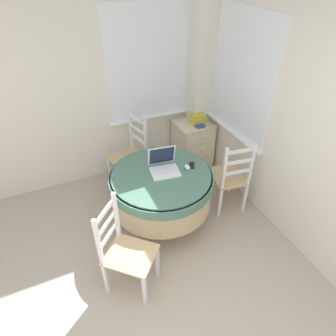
# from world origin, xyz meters

# --- Properties ---
(corner_room_shell) EXTENTS (4.25, 4.70, 2.55)m
(corner_room_shell) POSITION_xyz_m (1.13, 1.79, 1.28)
(corner_room_shell) COLOR silver
(corner_room_shell) RESTS_ON ground_plane
(round_dining_table) EXTENTS (1.13, 1.13, 0.72)m
(round_dining_table) POSITION_xyz_m (0.79, 1.61, 0.54)
(round_dining_table) COLOR #4C3D2D
(round_dining_table) RESTS_ON ground_plane
(laptop) EXTENTS (0.34, 0.33, 0.25)m
(laptop) POSITION_xyz_m (0.85, 1.66, 0.78)
(laptop) COLOR white
(laptop) RESTS_ON round_dining_table
(computer_mouse) EXTENTS (0.06, 0.09, 0.04)m
(computer_mouse) POSITION_xyz_m (1.09, 1.57, 0.75)
(computer_mouse) COLOR white
(computer_mouse) RESTS_ON round_dining_table
(cell_phone) EXTENTS (0.11, 0.14, 0.01)m
(cell_phone) POSITION_xyz_m (1.16, 1.60, 0.73)
(cell_phone) COLOR black
(cell_phone) RESTS_ON round_dining_table
(dining_chair_near_back_window) EXTENTS (0.52, 0.48, 0.99)m
(dining_chair_near_back_window) POSITION_xyz_m (0.73, 2.47, 0.46)
(dining_chair_near_back_window) COLOR tan
(dining_chair_near_back_window) RESTS_ON ground_plane
(dining_chair_near_right_window) EXTENTS (0.44, 0.49, 0.99)m
(dining_chair_near_right_window) POSITION_xyz_m (1.65, 1.52, 0.46)
(dining_chair_near_right_window) COLOR tan
(dining_chair_near_right_window) RESTS_ON ground_plane
(dining_chair_camera_near) EXTENTS (0.58, 0.58, 0.99)m
(dining_chair_camera_near) POSITION_xyz_m (0.18, 1.00, 0.46)
(dining_chair_camera_near) COLOR tan
(dining_chair_camera_near) RESTS_ON ground_plane
(corner_cabinet) EXTENTS (0.51, 0.51, 0.68)m
(corner_cabinet) POSITION_xyz_m (1.71, 2.56, 0.34)
(corner_cabinet) COLOR beige
(corner_cabinet) RESTS_ON ground_plane
(storage_box) EXTENTS (0.18, 0.14, 0.15)m
(storage_box) POSITION_xyz_m (1.75, 2.52, 0.75)
(storage_box) COLOR gold
(storage_box) RESTS_ON corner_cabinet
(book_on_cabinet) EXTENTS (0.13, 0.22, 0.02)m
(book_on_cabinet) POSITION_xyz_m (1.73, 2.48, 0.69)
(book_on_cabinet) COLOR #33478C
(book_on_cabinet) RESTS_ON corner_cabinet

